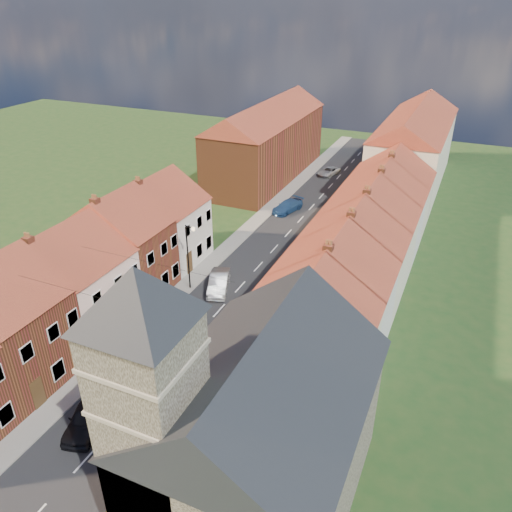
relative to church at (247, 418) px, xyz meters
The scene contains 23 objects.
ground 11.54m from the church, 160.45° to the right, with size 160.00×160.00×0.00m, color #34451D.
road 28.87m from the church, 109.33° to the left, with size 7.00×90.00×0.02m, color black.
pavement_left 30.57m from the church, 117.29° to the left, with size 1.80×90.00×0.12m, color gray.
pavement_right 27.75m from the church, 100.53° to the left, with size 1.80×90.00×0.12m, color gray.
church is the anchor object (origin of this frame).
cottage_r_tudor 9.48m from the church, 90.57° to the left, with size 8.30×5.20×9.00m.
cottage_r_white_near 14.84m from the church, 90.23° to the left, with size 8.30×6.00×9.00m.
cottage_r_cream_mid 20.22m from the church, 90.17° to the left, with size 8.30×5.20×9.00m.
cottage_r_pink 25.61m from the church, 90.13° to the left, with size 8.30×6.00×9.00m.
cottage_r_white_far 31.00m from the church, 90.11° to the left, with size 8.30×5.20×9.00m.
cottage_r_cream_far 36.40m from the church, 90.09° to the left, with size 8.30×6.00×9.00m.
cottage_l_white 20.61m from the church, 155.20° to the left, with size 8.30×6.90×8.80m.
cottage_l_brick_mid 23.81m from the church, 141.73° to the left, with size 8.30×5.70×9.10m.
cottage_l_pink 27.78m from the church, 132.28° to the left, with size 8.30×6.30×8.80m.
block_right_far 51.68m from the church, 90.07° to the left, with size 8.30×24.20×10.50m.
block_left_far 50.27m from the church, 111.79° to the left, with size 8.30×24.20×10.50m.
lamppost 21.38m from the church, 128.30° to the left, with size 0.88×0.15×6.00m.
car_near 12.02m from the church, behind, with size 1.83×4.54×1.55m, color black.
car_mid 21.27m from the church, 121.74° to the left, with size 1.56×4.46×1.47m, color #9D9FA4.
car_far 38.41m from the church, 107.71° to the left, with size 1.83×4.49×1.30m, color navy.
car_distant 52.29m from the church, 102.05° to the left, with size 1.80×3.91×1.09m, color #9EA0A5.
pedestrian_right 7.46m from the church, 142.53° to the left, with size 0.85×0.66×1.74m, color black.
pedestrian_right_b 21.65m from the church, 101.64° to the left, with size 0.92×0.72×1.90m, color black.
Camera 1 is at (16.49, -11.67, 23.22)m, focal length 35.00 mm.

